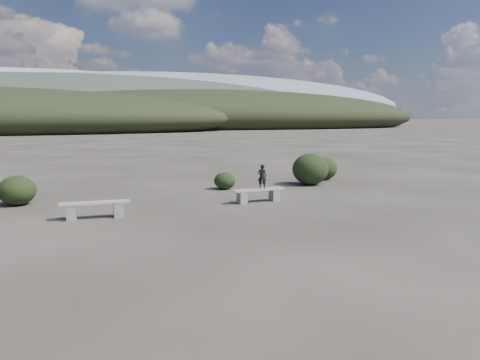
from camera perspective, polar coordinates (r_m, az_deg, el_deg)
name	(u,v)px	position (r m, az deg, el deg)	size (l,w,h in m)	color
ground	(278,247)	(10.90, 4.65, -8.15)	(1200.00, 1200.00, 0.00)	#2A2520
bench_left	(95,208)	(14.42, -17.24, -3.33)	(2.01, 0.51, 0.50)	gray
bench_right	(258,194)	(16.40, 2.26, -1.73)	(1.94, 0.55, 0.48)	gray
seated_person	(262,176)	(16.37, 2.71, 0.43)	(0.31, 0.21, 0.86)	black
shrub_a	(17,190)	(17.55, -25.54, -1.15)	(1.24, 1.24, 1.01)	black
shrub_c	(225,181)	(19.35, -1.88, -0.09)	(0.89, 0.89, 0.71)	black
shrub_d	(310,169)	(20.80, 8.56, 1.31)	(1.59, 1.59, 1.39)	black
shrub_e	(324,168)	(22.67, 10.14, 1.41)	(1.30, 1.30, 1.08)	black
mountain_ridges	(59,106)	(348.65, -21.24, 8.45)	(500.00, 400.00, 56.00)	black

